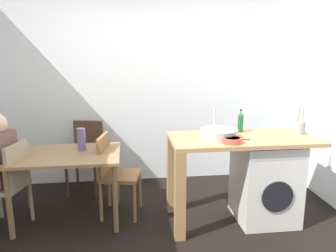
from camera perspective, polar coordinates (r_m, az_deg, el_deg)
The scene contains 15 objects.
ground_plane at distance 3.35m, azimuth -1.70°, elevation -19.60°, with size 5.46×5.46×0.00m, color black.
wall_back at distance 4.59m, azimuth -3.95°, elevation 7.26°, with size 4.60×0.10×2.70m, color silver.
dining_table at distance 3.69m, azimuth -16.73°, elevation -5.90°, with size 1.10×0.76×0.74m.
chair_person_seat at distance 3.76m, azimuth -25.24°, elevation -8.47°, with size 0.49×0.49×0.90m.
chair_opposite at distance 3.75m, azimuth -9.16°, elevation -7.43°, with size 0.47×0.47×0.90m.
chair_spare_by_wall at distance 4.44m, azimuth -13.56°, elevation -4.36°, with size 0.48×0.48×0.90m.
kitchen_counter at distance 3.51m, azimuth 9.25°, elevation -4.47°, with size 1.50×0.68×0.92m.
washing_machine at distance 3.77m, azimuth 16.08°, elevation -8.90°, with size 0.60×0.61×0.86m.
sink_basin at distance 3.44m, azimuth 8.55°, elevation -1.27°, with size 0.38×0.38×0.09m, color #9EA0A5.
tap at distance 3.59m, azimuth 7.83°, elevation 0.90°, with size 0.02×0.02×0.28m, color #B2B2B7.
bottle_tall_green at distance 3.71m, azimuth 12.15°, elevation 0.70°, with size 0.06×0.06×0.25m.
mixing_bowl at distance 3.28m, azimuth 10.78°, elevation -2.33°, with size 0.19×0.19×0.05m.
utensil_crock at distance 3.81m, azimuth 21.38°, elevation -0.24°, with size 0.11×0.11×0.30m.
vase at distance 3.70m, azimuth -14.41°, elevation -2.20°, with size 0.09×0.09×0.24m, color slate.
scissors at distance 3.42m, azimuth 12.41°, elevation -2.22°, with size 0.15×0.06×0.01m.
Camera 1 is at (-0.26, -2.81, 1.80)m, focal length 36.10 mm.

